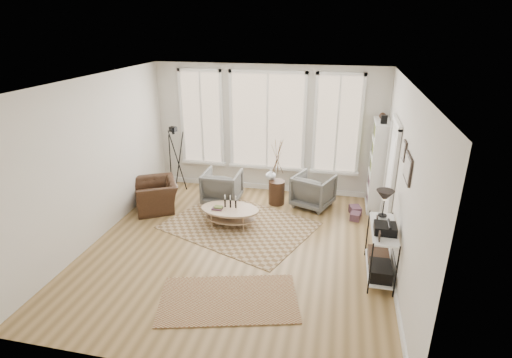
% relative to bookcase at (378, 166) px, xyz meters
% --- Properties ---
extents(room, '(5.50, 5.54, 2.90)m').
position_rel_bookcase_xyz_m(room, '(-2.42, -2.20, 0.47)').
color(room, '#9E7D4B').
rests_on(room, ground).
extents(bay_window, '(4.14, 0.12, 2.24)m').
position_rel_bookcase_xyz_m(bay_window, '(-2.44, 0.49, 0.65)').
color(bay_window, '#DEB688').
rests_on(bay_window, ground).
extents(door, '(0.09, 1.06, 2.22)m').
position_rel_bookcase_xyz_m(door, '(0.13, -1.08, 0.17)').
color(door, silver).
rests_on(door, ground).
extents(bookcase, '(0.31, 0.85, 2.06)m').
position_rel_bookcase_xyz_m(bookcase, '(0.00, 0.00, 0.00)').
color(bookcase, white).
rests_on(bookcase, ground).
extents(low_shelf, '(0.38, 1.08, 1.30)m').
position_rel_bookcase_xyz_m(low_shelf, '(-0.06, -2.52, -0.44)').
color(low_shelf, white).
rests_on(low_shelf, ground).
extents(wall_art, '(0.04, 0.88, 0.44)m').
position_rel_bookcase_xyz_m(wall_art, '(0.14, -2.49, 0.92)').
color(wall_art, black).
rests_on(wall_art, ground).
extents(rug_main, '(3.22, 2.84, 0.01)m').
position_rel_bookcase_xyz_m(rug_main, '(-2.62, -1.42, -0.95)').
color(rug_main, brown).
rests_on(rug_main, ground).
extents(rug_runner, '(2.19, 1.56, 0.01)m').
position_rel_bookcase_xyz_m(rug_runner, '(-2.20, -3.63, -0.94)').
color(rug_runner, brown).
rests_on(rug_runner, ground).
extents(coffee_table, '(1.15, 0.74, 0.53)m').
position_rel_bookcase_xyz_m(coffee_table, '(-2.81, -1.43, -0.67)').
color(coffee_table, tan).
rests_on(coffee_table, ground).
extents(armchair_left, '(0.78, 0.80, 0.73)m').
position_rel_bookcase_xyz_m(armchair_left, '(-3.26, -0.43, -0.59)').
color(armchair_left, '#60605B').
rests_on(armchair_left, ground).
extents(armchair_right, '(1.00, 1.01, 0.72)m').
position_rel_bookcase_xyz_m(armchair_right, '(-1.28, -0.21, -0.60)').
color(armchair_right, '#60605B').
rests_on(armchair_right, ground).
extents(side_table, '(0.35, 0.35, 1.48)m').
position_rel_bookcase_xyz_m(side_table, '(-2.07, -0.25, -0.24)').
color(side_table, '#382215').
rests_on(side_table, ground).
extents(vase, '(0.24, 0.24, 0.23)m').
position_rel_bookcase_xyz_m(vase, '(-2.22, -0.16, -0.31)').
color(vase, silver).
rests_on(vase, side_table).
extents(accent_chair, '(1.26, 1.22, 0.63)m').
position_rel_bookcase_xyz_m(accent_chair, '(-4.53, -1.04, -0.64)').
color(accent_chair, '#382215').
rests_on(accent_chair, ground).
extents(tripod_camera, '(0.55, 0.55, 1.55)m').
position_rel_bookcase_xyz_m(tripod_camera, '(-4.48, -0.05, -0.24)').
color(tripod_camera, black).
rests_on(tripod_camera, ground).
extents(book_stack_near, '(0.27, 0.31, 0.17)m').
position_rel_bookcase_xyz_m(book_stack_near, '(-0.39, -0.41, -0.87)').
color(book_stack_near, maroon).
rests_on(book_stack_near, ground).
extents(book_stack_far, '(0.22, 0.26, 0.15)m').
position_rel_bookcase_xyz_m(book_stack_far, '(-0.39, -0.67, -0.88)').
color(book_stack_far, maroon).
rests_on(book_stack_far, ground).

